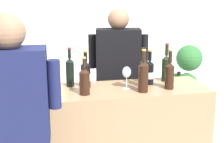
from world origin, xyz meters
name	(u,v)px	position (x,y,z in m)	size (l,w,h in m)	color
wall_back	(69,20)	(0.00, 2.60, 1.40)	(8.00, 0.10, 2.80)	white
wine_bottle_0	(86,74)	(-0.06, 0.10, 1.13)	(0.08, 0.08, 0.32)	black
wine_bottle_1	(1,86)	(-0.72, -0.14, 1.13)	(0.08, 0.08, 0.34)	black
wine_bottle_2	(143,71)	(0.42, 0.01, 1.15)	(0.08, 0.08, 0.34)	black
wine_bottle_3	(166,67)	(0.68, 0.14, 1.15)	(0.08, 0.08, 0.35)	black
wine_bottle_4	(149,72)	(0.50, 0.07, 1.13)	(0.08, 0.08, 0.31)	black
wine_bottle_5	(17,78)	(-0.62, 0.03, 1.15)	(0.07, 0.07, 0.33)	black
wine_bottle_6	(84,81)	(-0.10, -0.11, 1.13)	(0.08, 0.08, 0.30)	black
wine_bottle_7	(170,74)	(0.62, -0.10, 1.14)	(0.08, 0.08, 0.33)	black
wine_bottle_8	(40,85)	(-0.44, -0.14, 1.13)	(0.08, 0.08, 0.31)	black
wine_bottle_9	(70,71)	(-0.19, 0.15, 1.15)	(0.07, 0.07, 0.34)	black
wine_bottle_10	(143,75)	(0.37, -0.13, 1.15)	(0.08, 0.08, 0.35)	black
wine_glass	(127,73)	(0.27, -0.02, 1.15)	(0.07, 0.07, 0.19)	silver
ice_bucket	(47,80)	(-0.39, 0.05, 1.11)	(0.20, 0.20, 0.19)	silver
person_server	(118,91)	(0.33, 0.56, 0.81)	(0.59, 0.32, 1.66)	black
potted_shrub	(178,86)	(1.28, 1.18, 0.63)	(0.49, 0.54, 1.18)	brown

